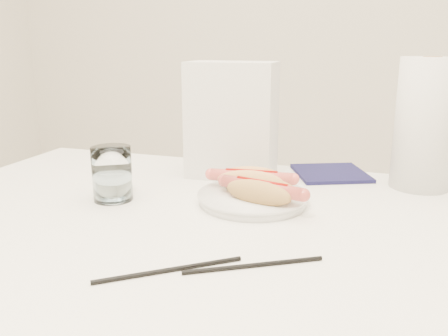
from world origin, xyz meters
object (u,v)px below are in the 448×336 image
(table, at_px, (212,253))
(paper_towel_roll, at_px, (425,124))
(plate, at_px, (253,199))
(water_glass, at_px, (112,174))
(hotdog_right, at_px, (262,191))
(napkin_box, at_px, (232,121))
(hotdog_left, at_px, (251,180))

(table, bearing_deg, paper_towel_roll, 42.16)
(plate, height_order, water_glass, water_glass)
(water_glass, bearing_deg, table, -11.75)
(hotdog_right, xyz_separation_m, water_glass, (-0.28, -0.03, 0.01))
(napkin_box, relative_size, paper_towel_roll, 0.95)
(hotdog_left, bearing_deg, water_glass, -165.77)
(table, distance_m, hotdog_left, 0.17)
(table, bearing_deg, water_glass, 168.25)
(table, relative_size, hotdog_right, 7.52)
(hotdog_left, height_order, water_glass, water_glass)
(hotdog_right, distance_m, water_glass, 0.29)
(table, distance_m, plate, 0.13)
(plate, relative_size, hotdog_right, 1.25)
(plate, relative_size, napkin_box, 0.79)
(paper_towel_roll, bearing_deg, water_glass, -154.53)
(napkin_box, xyz_separation_m, paper_towel_roll, (0.40, 0.04, 0.01))
(hotdog_right, bearing_deg, hotdog_left, 134.52)
(hotdog_left, height_order, hotdog_right, same)
(water_glass, relative_size, napkin_box, 0.41)
(plate, xyz_separation_m, napkin_box, (-0.09, 0.17, 0.12))
(napkin_box, bearing_deg, hotdog_left, -60.64)
(hotdog_left, distance_m, napkin_box, 0.18)
(plate, distance_m, hotdog_left, 0.04)
(table, distance_m, paper_towel_roll, 0.50)
(hotdog_left, distance_m, hotdog_right, 0.07)
(table, bearing_deg, napkin_box, 100.34)
(hotdog_left, relative_size, hotdog_right, 1.01)
(napkin_box, bearing_deg, hotdog_right, -60.91)
(water_glass, bearing_deg, hotdog_right, 5.71)
(table, bearing_deg, hotdog_left, 76.42)
(plate, height_order, hotdog_left, hotdog_left)
(hotdog_right, distance_m, paper_towel_roll, 0.38)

